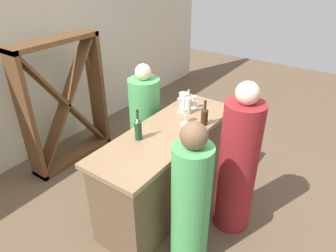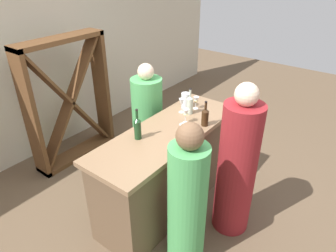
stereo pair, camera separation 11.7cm
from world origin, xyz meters
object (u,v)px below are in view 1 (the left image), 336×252
Objects in this scene: wine_glass_near_left at (184,128)px; water_pitcher at (183,100)px; wine_glass_near_center at (185,113)px; person_right_guest at (145,124)px; wine_glass_far_left at (180,103)px; wine_bottle_second_left_amber_brown at (204,116)px; wine_bottle_leftmost_olive_green at (138,128)px; person_left_guest at (238,166)px; person_center_guest at (191,203)px; wine_glass_near_right at (194,100)px; wine_bottle_center_clear_pale at (188,104)px; wine_rack at (65,103)px.

wine_glass_near_left is 0.73m from water_pitcher.
person_right_guest is (0.16, 0.69, -0.43)m from wine_glass_near_center.
water_pitcher is at bearing 16.90° from wine_glass_far_left.
wine_bottle_second_left_amber_brown is at bearing -3.77° from wine_glass_near_left.
person_left_guest is at bearing -62.38° from wine_bottle_leftmost_olive_green.
person_center_guest reaches higher than wine_bottle_second_left_amber_brown.
wine_glass_near_center is 1.00m from person_center_guest.
water_pitcher is 1.35m from person_center_guest.
wine_glass_near_center is 0.83m from person_right_guest.
water_pitcher reaches higher than wine_glass_near_center.
wine_glass_near_center is at bearing -39.46° from person_center_guest.
person_left_guest reaches higher than wine_glass_near_right.
person_center_guest is (-0.73, -0.53, -0.42)m from wine_glass_near_center.
wine_bottle_second_left_amber_brown is 1.71× the size of wine_glass_near_left.
wine_glass_near_right is at bearing 15.79° from wine_glass_near_center.
wine_glass_far_left is (0.10, 0.37, 0.01)m from wine_bottle_second_left_amber_brown.
wine_glass_far_left is at bearing -0.81° from wine_bottle_leftmost_olive_green.
wine_bottle_center_clear_pale is 1.89× the size of wine_glass_near_center.
person_center_guest is at bearing -141.92° from wine_glass_far_left.
wine_glass_near_center is (0.26, -1.70, 0.25)m from wine_rack.
person_left_guest reaches higher than wine_glass_near_left.
person_left_guest reaches higher than person_right_guest.
wine_bottle_leftmost_olive_green reaches higher than wine_glass_far_left.
wine_glass_near_center is 1.08× the size of wine_glass_near_right.
wine_glass_near_center is 0.37m from wine_glass_near_right.
water_pitcher is 1.05m from person_left_guest.
wine_glass_far_left is 0.67m from person_right_guest.
water_pitcher is (0.32, 0.22, -0.03)m from wine_glass_near_center.
wine_glass_far_left reaches higher than wine_glass_near_center.
person_right_guest is at bearing -16.39° from person_left_guest.
person_left_guest is 0.66m from person_center_guest.
wine_glass_far_left reaches higher than wine_glass_near_right.
water_pitcher is 0.12× the size of person_center_guest.
person_right_guest is (-0.01, 0.51, -0.44)m from wine_glass_far_left.
wine_rack is 1.16× the size of person_right_guest.
wine_bottle_center_clear_pale is at bearing 64.88° from wine_bottle_second_left_amber_brown.
wine_bottle_leftmost_olive_green is 0.86m from person_center_guest.
wine_rack is at bearing 88.99° from wine_glass_near_left.
wine_bottle_center_clear_pale is 1.81× the size of wine_glass_far_left.
person_left_guest is (-0.17, -0.49, -0.34)m from wine_bottle_second_left_amber_brown.
wine_bottle_leftmost_olive_green is 1.88× the size of wine_glass_far_left.
wine_bottle_second_left_amber_brown is 1.71× the size of wine_glass_near_center.
wine_bottle_leftmost_olive_green is at bearing 148.63° from wine_bottle_second_left_amber_brown.
wine_bottle_center_clear_pale reaches higher than wine_glass_far_left.
wine_bottle_leftmost_olive_green is 1.96× the size of wine_glass_near_left.
wine_glass_far_left reaches higher than wine_glass_near_left.
person_right_guest reaches higher than wine_glass_near_right.
person_left_guest is (-0.42, -0.90, -0.32)m from water_pitcher.
person_left_guest is at bearing -109.27° from wine_bottle_second_left_amber_brown.
wine_glass_near_center is at bearing -81.41° from wine_rack.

